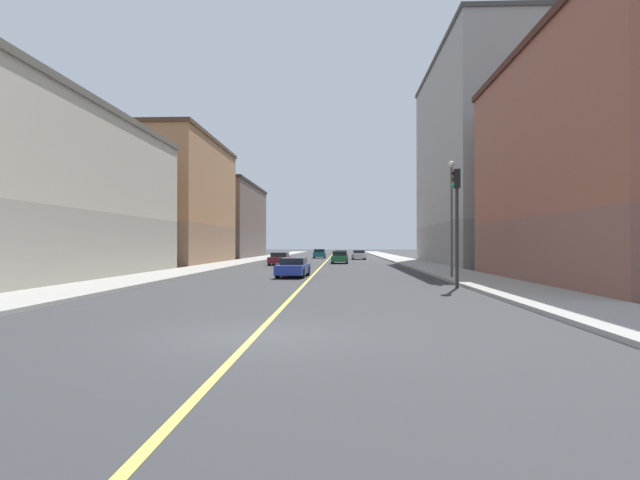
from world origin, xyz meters
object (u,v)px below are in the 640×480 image
(traffic_light_left_near, at_px, (457,211))
(car_teal, at_px, (319,254))
(building_right_distant, at_px, (218,221))
(building_right_midblock, at_px, (163,202))
(street_lamp_left_near, at_px, (452,206))
(car_green, at_px, (340,257))
(car_white, at_px, (359,255))
(building_left_near, at_px, (635,162))
(car_maroon, at_px, (280,259))
(building_left_mid, at_px, (490,161))
(building_right_corner, at_px, (17,193))
(car_red, at_px, (341,255))
(car_blue, at_px, (293,267))

(traffic_light_left_near, bearing_deg, car_teal, 99.48)
(car_teal, bearing_deg, building_right_distant, 175.13)
(building_right_midblock, distance_m, street_lamp_left_near, 35.35)
(car_green, bearing_deg, car_white, 80.47)
(building_left_near, xyz_separation_m, car_white, (-13.07, 43.90, -5.78))
(building_right_midblock, xyz_separation_m, street_lamp_left_near, (25.75, -24.10, -2.34))
(street_lamp_left_near, bearing_deg, car_teal, 101.84)
(car_green, height_order, car_maroon, car_green)
(building_right_distant, bearing_deg, car_green, -50.47)
(building_left_mid, xyz_separation_m, traffic_light_left_near, (-9.91, -29.41, -7.01))
(building_right_distant, distance_m, car_teal, 16.66)
(building_left_mid, relative_size, building_right_midblock, 1.28)
(car_teal, bearing_deg, building_left_mid, -51.80)
(building_right_corner, xyz_separation_m, car_teal, (15.83, 48.39, -4.44))
(street_lamp_left_near, xyz_separation_m, car_green, (-6.73, 25.63, -3.67))
(car_white, distance_m, car_teal, 8.68)
(street_lamp_left_near, bearing_deg, car_red, 99.41)
(building_left_mid, relative_size, car_teal, 5.91)
(car_red, bearing_deg, street_lamp_left_near, -80.59)
(building_left_near, xyz_separation_m, street_lamp_left_near, (-8.90, 3.05, -2.08))
(building_right_distant, bearing_deg, building_right_corner, -90.00)
(building_right_distant, relative_size, street_lamp_left_near, 3.49)
(building_right_corner, height_order, street_lamp_left_near, building_right_corner)
(building_left_mid, bearing_deg, traffic_light_left_near, -108.63)
(car_red, bearing_deg, car_blue, -94.33)
(street_lamp_left_near, xyz_separation_m, car_blue, (-9.58, 2.01, -3.73))
(building_right_distant, distance_m, car_white, 23.51)
(car_white, relative_size, car_maroon, 1.05)
(car_blue, bearing_deg, building_right_distant, 109.11)
(building_right_midblock, height_order, car_blue, building_right_midblock)
(car_white, height_order, car_teal, car_teal)
(building_right_midblock, distance_m, traffic_light_left_near, 39.05)
(building_right_corner, xyz_separation_m, building_right_midblock, (0.00, 25.14, 1.56))
(car_teal, distance_m, car_blue, 45.34)
(building_left_mid, distance_m, building_right_midblock, 34.89)
(building_left_near, distance_m, car_teal, 54.10)
(building_left_mid, bearing_deg, building_right_corner, -144.76)
(building_right_distant, bearing_deg, traffic_light_left_near, -65.65)
(building_right_midblock, relative_size, car_maroon, 4.69)
(car_red, bearing_deg, car_teal, 114.77)
(building_left_near, relative_size, car_teal, 4.68)
(street_lamp_left_near, xyz_separation_m, car_teal, (-9.92, 47.34, -3.67))
(building_right_midblock, height_order, street_lamp_left_near, building_right_midblock)
(car_blue, bearing_deg, car_maroon, 99.53)
(building_right_midblock, bearing_deg, building_left_near, -38.08)
(building_right_distant, relative_size, car_maroon, 5.55)
(building_left_mid, bearing_deg, car_red, 132.69)
(traffic_light_left_near, bearing_deg, car_green, 100.24)
(car_maroon, bearing_deg, car_white, 66.79)
(building_right_distant, distance_m, car_blue, 49.67)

